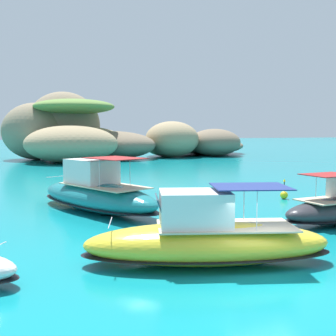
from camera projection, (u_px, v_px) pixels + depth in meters
The scene contains 6 objects.
ground_plane at pixel (269, 277), 14.92m from camera, with size 400.00×400.00×0.00m, color #0F7F89.
islet_large at pixel (72, 134), 71.19m from camera, with size 27.81×25.33×11.34m.
islet_small at pixel (194, 143), 82.55m from camera, with size 26.85×25.65×6.42m.
motorboat_teal at pixel (96, 194), 26.75m from camera, with size 7.96×11.15×3.40m.
motorboat_yellow at pixel (206, 240), 16.25m from camera, with size 9.85×4.94×2.96m.
channel_buoy at pixel (284, 194), 31.43m from camera, with size 0.56×0.56×1.48m.
Camera 1 is at (-7.57, -12.88, 5.10)m, focal length 46.26 mm.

